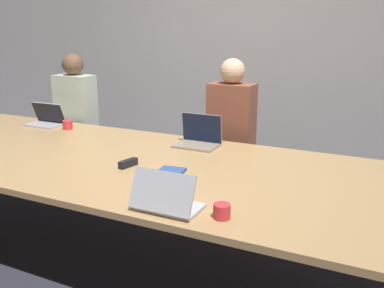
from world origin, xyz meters
name	(u,v)px	position (x,y,z in m)	size (l,w,h in m)	color
ground_plane	(148,255)	(0.00, 0.00, 0.00)	(24.00, 24.00, 0.00)	#2D2D38
curtain_wall	(247,52)	(0.00, 2.15, 1.40)	(12.00, 0.06, 2.80)	#BCB7B2
conference_table	(146,168)	(0.00, 0.00, 0.69)	(4.75, 1.60, 0.73)	tan
laptop_far_center	(199,137)	(0.15, 0.57, 0.81)	(0.34, 0.25, 0.25)	gray
person_far_center	(231,139)	(0.24, 1.07, 0.68)	(0.40, 0.24, 1.40)	#2D2D38
laptop_near_midright	(166,199)	(0.54, -0.66, 0.80)	(0.36, 0.23, 0.22)	#B7B7BC
cup_near_midright	(222,211)	(0.84, -0.61, 0.77)	(0.09, 0.09, 0.08)	red
laptop_far_left	(47,119)	(-1.49, 0.59, 0.80)	(0.36, 0.22, 0.22)	#B7B7BC
person_far_left	(77,123)	(-1.47, 0.99, 0.68)	(0.40, 0.24, 1.40)	#2D2D38
cup_far_left	(68,125)	(-1.20, 0.55, 0.78)	(0.09, 0.09, 0.08)	red
stapler	(128,163)	(-0.05, -0.13, 0.76)	(0.07, 0.16, 0.05)	black
notebook	(171,171)	(0.27, -0.12, 0.74)	(0.19, 0.18, 0.02)	#2D4C8C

